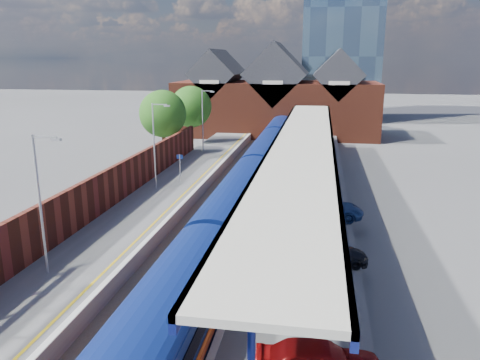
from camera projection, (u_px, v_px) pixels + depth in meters
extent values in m
plane|color=#5B5B5E|center=(248.00, 179.00, 45.54)|extent=(240.00, 240.00, 0.00)
cube|color=#473D33|center=(229.00, 211.00, 35.99)|extent=(6.00, 76.00, 0.06)
cube|color=slate|center=(201.00, 208.00, 36.33)|extent=(0.07, 76.00, 0.14)
cube|color=slate|center=(219.00, 209.00, 36.10)|extent=(0.07, 76.00, 0.14)
cube|color=slate|center=(238.00, 210.00, 35.84)|extent=(0.07, 76.00, 0.14)
cube|color=slate|center=(257.00, 211.00, 35.61)|extent=(0.07, 76.00, 0.14)
cube|color=#565659|center=(160.00, 202.00, 36.77)|extent=(5.00, 76.00, 1.00)
cube|color=#565659|center=(307.00, 209.00, 34.89)|extent=(6.00, 76.00, 1.00)
cube|color=silver|center=(189.00, 197.00, 36.26)|extent=(0.30, 76.00, 0.05)
cube|color=silver|center=(269.00, 201.00, 35.23)|extent=(0.30, 76.00, 0.05)
cube|color=yellow|center=(181.00, 197.00, 36.36)|extent=(0.14, 76.00, 0.01)
cube|color=navy|center=(152.00, 356.00, 15.46)|extent=(2.80, 16.00, 2.50)
cube|color=navy|center=(150.00, 322.00, 15.15)|extent=(2.80, 16.00, 0.60)
cube|color=navy|center=(238.00, 205.00, 31.29)|extent=(2.80, 16.00, 2.50)
cube|color=navy|center=(238.00, 187.00, 30.98)|extent=(2.80, 16.00, 0.60)
cube|color=navy|center=(267.00, 156.00, 47.12)|extent=(2.80, 16.00, 2.50)
cube|color=navy|center=(267.00, 144.00, 46.81)|extent=(2.80, 16.00, 0.60)
cube|color=navy|center=(281.00, 131.00, 62.96)|extent=(2.80, 16.00, 2.50)
cube|color=navy|center=(281.00, 122.00, 62.64)|extent=(2.80, 16.00, 0.60)
cube|color=black|center=(239.00, 170.00, 39.33)|extent=(0.04, 60.54, 0.70)
cube|color=#FF6010|center=(239.00, 179.00, 39.53)|extent=(0.03, 55.27, 0.30)
cube|color=red|center=(238.00, 182.00, 39.60)|extent=(0.03, 55.27, 0.30)
cube|color=black|center=(284.00, 136.00, 68.70)|extent=(2.00, 2.40, 0.60)
cylinder|color=navy|center=(251.00, 358.00, 13.42)|extent=(0.24, 0.24, 4.20)
cylinder|color=navy|center=(270.00, 279.00, 18.19)|extent=(0.24, 0.24, 4.20)
cylinder|color=navy|center=(281.00, 233.00, 22.96)|extent=(0.24, 0.24, 4.20)
cylinder|color=navy|center=(288.00, 203.00, 27.73)|extent=(0.24, 0.24, 4.20)
cylinder|color=navy|center=(293.00, 182.00, 32.49)|extent=(0.24, 0.24, 4.20)
cylinder|color=navy|center=(297.00, 166.00, 37.26)|extent=(0.24, 0.24, 4.20)
cylinder|color=navy|center=(300.00, 154.00, 42.03)|extent=(0.24, 0.24, 4.20)
cylinder|color=navy|center=(302.00, 144.00, 46.80)|extent=(0.24, 0.24, 4.20)
cylinder|color=navy|center=(304.00, 136.00, 51.57)|extent=(0.24, 0.24, 4.20)
cylinder|color=navy|center=(306.00, 130.00, 56.34)|extent=(0.24, 0.24, 4.20)
cube|color=beige|center=(304.00, 141.00, 35.66)|extent=(4.50, 52.00, 0.25)
cube|color=navy|center=(276.00, 142.00, 36.05)|extent=(0.20, 52.00, 0.55)
cube|color=navy|center=(332.00, 143.00, 35.35)|extent=(0.20, 52.00, 0.55)
cylinder|color=#A5A8AA|center=(40.00, 206.00, 22.58)|extent=(0.12, 0.12, 7.00)
cube|color=#A5A8AA|center=(44.00, 137.00, 21.62)|extent=(1.20, 0.08, 0.08)
cube|color=#A5A8AA|center=(56.00, 140.00, 21.55)|extent=(0.45, 0.18, 0.12)
cylinder|color=#A5A8AA|center=(154.00, 147.00, 37.84)|extent=(0.12, 0.12, 7.00)
cube|color=#A5A8AA|center=(159.00, 104.00, 36.88)|extent=(1.20, 0.08, 0.08)
cube|color=#A5A8AA|center=(167.00, 106.00, 36.81)|extent=(0.45, 0.18, 0.12)
cylinder|color=#A5A8AA|center=(203.00, 121.00, 53.09)|extent=(0.12, 0.12, 7.00)
cube|color=#A5A8AA|center=(207.00, 91.00, 52.14)|extent=(1.20, 0.08, 0.08)
cube|color=#A5A8AA|center=(212.00, 92.00, 52.07)|extent=(0.45, 0.18, 0.12)
cylinder|color=#A5A8AA|center=(180.00, 169.00, 40.07)|extent=(0.08, 0.08, 2.50)
cube|color=#0C194C|center=(180.00, 157.00, 39.80)|extent=(0.55, 0.06, 0.35)
cube|color=maroon|center=(91.00, 199.00, 31.00)|extent=(0.35, 50.00, 2.80)
cube|color=maroon|center=(276.00, 109.00, 71.23)|extent=(30.00, 12.00, 8.00)
cube|color=#232328|center=(218.00, 73.00, 71.39)|extent=(7.13, 12.00, 7.13)
cube|color=#232328|center=(277.00, 74.00, 69.92)|extent=(9.16, 12.00, 9.16)
cube|color=#232328|center=(338.00, 74.00, 68.45)|extent=(7.13, 12.00, 7.13)
cube|color=beige|center=(209.00, 82.00, 65.87)|extent=(2.80, 0.15, 0.50)
cube|color=beige|center=(273.00, 82.00, 64.40)|extent=(2.80, 0.15, 0.50)
cube|color=beige|center=(339.00, 83.00, 62.93)|extent=(2.80, 0.15, 0.50)
cube|color=slate|center=(343.00, 11.00, 86.54)|extent=(14.00, 14.00, 40.00)
cylinder|color=#382314|center=(164.00, 145.00, 52.47)|extent=(0.44, 0.44, 4.00)
sphere|color=#1F5215|center=(163.00, 114.00, 51.59)|extent=(5.20, 5.20, 5.20)
sphere|color=#1F5215|center=(169.00, 121.00, 51.16)|extent=(3.20, 3.20, 3.20)
cylinder|color=#382314|center=(192.00, 134.00, 59.94)|extent=(0.44, 0.44, 4.00)
sphere|color=#1F5215|center=(191.00, 107.00, 59.06)|extent=(5.20, 5.20, 5.20)
sphere|color=#1F5215|center=(196.00, 113.00, 58.62)|extent=(3.20, 3.20, 3.20)
imported|color=#BBBCC1|center=(316.00, 249.00, 24.82)|extent=(3.90, 2.30, 1.22)
imported|color=black|center=(328.00, 253.00, 24.36)|extent=(4.25, 2.12, 1.19)
imported|color=navy|center=(327.00, 209.00, 31.35)|extent=(4.77, 2.21, 1.32)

